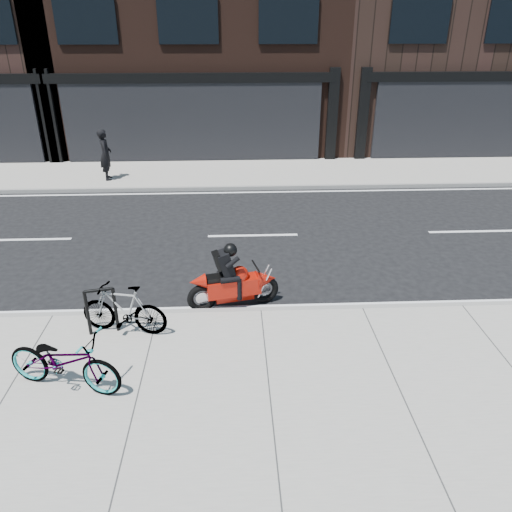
{
  "coord_description": "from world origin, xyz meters",
  "views": [
    {
      "loc": [
        -0.48,
        -10.28,
        5.28
      ],
      "look_at": [
        -0.06,
        -1.14,
        0.9
      ],
      "focal_mm": 35.0,
      "sensor_mm": 36.0,
      "label": 1
    }
  ],
  "objects_px": {
    "bicycle_front": "(64,361)",
    "motorcycle": "(237,281)",
    "pedestrian": "(105,155)",
    "bicycle_rear": "(124,309)",
    "bike_rack": "(101,307)"
  },
  "relations": [
    {
      "from": "bicycle_rear",
      "to": "motorcycle",
      "type": "xyz_separation_m",
      "value": [
        2.03,
        1.02,
        -0.04
      ]
    },
    {
      "from": "pedestrian",
      "to": "bicycle_rear",
      "type": "bearing_deg",
      "value": -178.49
    },
    {
      "from": "bicycle_front",
      "to": "motorcycle",
      "type": "xyz_separation_m",
      "value": [
        2.64,
        2.49,
        -0.05
      ]
    },
    {
      "from": "bicycle_front",
      "to": "bicycle_rear",
      "type": "bearing_deg",
      "value": -5.54
    },
    {
      "from": "bicycle_front",
      "to": "pedestrian",
      "type": "bearing_deg",
      "value": 26.21
    },
    {
      "from": "bicycle_rear",
      "to": "bicycle_front",
      "type": "bearing_deg",
      "value": -10.01
    },
    {
      "from": "bicycle_front",
      "to": "pedestrian",
      "type": "relative_size",
      "value": 1.08
    },
    {
      "from": "bike_rack",
      "to": "bicycle_front",
      "type": "height_order",
      "value": "bicycle_front"
    },
    {
      "from": "bike_rack",
      "to": "bicycle_rear",
      "type": "bearing_deg",
      "value": 0.0
    },
    {
      "from": "bike_rack",
      "to": "pedestrian",
      "type": "height_order",
      "value": "pedestrian"
    },
    {
      "from": "bike_rack",
      "to": "motorcycle",
      "type": "xyz_separation_m",
      "value": [
        2.42,
        1.02,
        -0.09
      ]
    },
    {
      "from": "bike_rack",
      "to": "pedestrian",
      "type": "distance_m",
      "value": 9.8
    },
    {
      "from": "bicycle_front",
      "to": "motorcycle",
      "type": "height_order",
      "value": "motorcycle"
    },
    {
      "from": "bike_rack",
      "to": "bicycle_rear",
      "type": "relative_size",
      "value": 0.57
    },
    {
      "from": "bike_rack",
      "to": "bicycle_front",
      "type": "relative_size",
      "value": 0.48
    }
  ]
}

